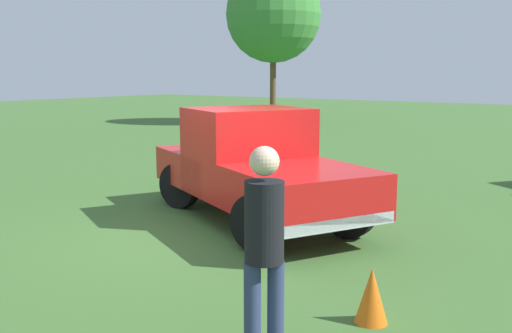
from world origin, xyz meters
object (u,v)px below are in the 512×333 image
Objects in this scene: person_bystander at (264,243)px; traffic_cone at (372,295)px; tree_back_left at (273,15)px; pickup_truck at (253,163)px.

traffic_cone is (-0.38, -1.27, -0.77)m from person_bystander.
traffic_cone is at bearing 126.34° from tree_back_left.
tree_back_left reaches higher than pickup_truck.
person_bystander is at bearing 73.39° from traffic_cone.
person_bystander is 3.32× the size of traffic_cone.
traffic_cone is (-13.20, 17.94, -4.73)m from tree_back_left.
person_bystander is 0.25× the size of tree_back_left.
tree_back_left is at bearing 149.38° from pickup_truck.
tree_back_left is (12.82, -19.21, 3.96)m from person_bystander.
tree_back_left reaches higher than traffic_cone.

